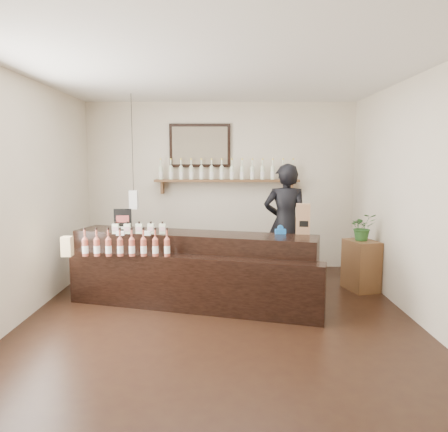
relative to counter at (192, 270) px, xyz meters
The scene contains 10 objects.
ground 0.80m from the counter, 58.25° to the right, with size 5.00×5.00×0.00m, color black.
room_shell 1.45m from the counter, 58.25° to the right, with size 5.00×5.00×5.00m.
back_wall_decor 2.24m from the counter, 82.99° to the left, with size 2.66×0.96×1.69m.
counter is the anchor object (origin of this frame).
promo_sign 1.10m from the counter, behind, with size 0.23×0.04×0.31m.
paper_bag 1.57m from the counter, ahead, with size 0.19×0.16×0.39m.
tape_dispenser 1.25m from the counter, ahead, with size 0.14×0.06×0.11m.
side_cabinet 2.43m from the counter, 13.32° to the left, with size 0.48×0.57×0.71m.
potted_plant 2.47m from the counter, 13.32° to the left, with size 0.35×0.30×0.38m, color #2A5B24.
shopkeeper 1.75m from the counter, 36.05° to the left, with size 0.74×0.48×2.02m, color black.
Camera 1 is at (0.06, -4.91, 1.83)m, focal length 35.00 mm.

